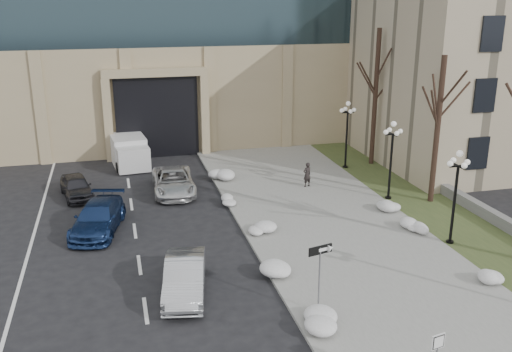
# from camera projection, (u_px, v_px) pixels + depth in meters

# --- Properties ---
(sidewalk) EXTENTS (9.00, 40.00, 0.12)m
(sidewalk) POSITION_uv_depth(u_px,v_px,m) (346.00, 241.00, 28.02)
(sidewalk) COLOR #979791
(sidewalk) RESTS_ON ground
(curb) EXTENTS (0.30, 40.00, 0.14)m
(curb) POSITION_uv_depth(u_px,v_px,m) (257.00, 251.00, 26.95)
(curb) COLOR #979791
(curb) RESTS_ON ground
(grass_strip) EXTENTS (4.00, 40.00, 0.10)m
(grass_strip) POSITION_uv_depth(u_px,v_px,m) (462.00, 228.00, 29.56)
(grass_strip) COLOR #384824
(grass_strip) RESTS_ON ground
(stone_wall) EXTENTS (0.50, 30.00, 0.70)m
(stone_wall) POSITION_uv_depth(u_px,v_px,m) (474.00, 206.00, 31.78)
(stone_wall) COLOR slate
(stone_wall) RESTS_ON ground
(classical_building) EXTENTS (22.00, 18.12, 12.00)m
(classical_building) POSITION_uv_depth(u_px,v_px,m) (503.00, 71.00, 43.47)
(classical_building) COLOR tan
(classical_building) RESTS_ON ground
(car_b) EXTENTS (2.35, 4.72, 1.49)m
(car_b) POSITION_uv_depth(u_px,v_px,m) (185.00, 277.00, 23.00)
(car_b) COLOR #ABAEB2
(car_b) RESTS_ON ground
(car_c) EXTENTS (3.23, 5.49, 1.49)m
(car_c) POSITION_uv_depth(u_px,v_px,m) (98.00, 218.00, 29.10)
(car_c) COLOR navy
(car_c) RESTS_ON ground
(car_d) EXTENTS (2.61, 5.33, 1.46)m
(car_d) POSITION_uv_depth(u_px,v_px,m) (174.00, 181.00, 34.79)
(car_d) COLOR silver
(car_d) RESTS_ON ground
(car_e) EXTENTS (2.35, 4.18, 1.34)m
(car_e) POSITION_uv_depth(u_px,v_px,m) (76.00, 187.00, 34.04)
(car_e) COLOR #2D2C31
(car_e) RESTS_ON ground
(pedestrian) EXTENTS (0.66, 0.53, 1.56)m
(pedestrian) POSITION_uv_depth(u_px,v_px,m) (307.00, 175.00, 35.55)
(pedestrian) COLOR black
(pedestrian) RESTS_ON sidewalk
(box_truck) EXTENTS (2.88, 6.64, 2.04)m
(box_truck) POSITION_uv_depth(u_px,v_px,m) (128.00, 149.00, 41.01)
(box_truck) COLOR silver
(box_truck) RESTS_ON ground
(one_way_sign) EXTENTS (1.07, 0.37, 2.84)m
(one_way_sign) POSITION_uv_depth(u_px,v_px,m) (324.00, 257.00, 21.14)
(one_way_sign) COLOR slate
(one_way_sign) RESTS_ON ground
(keep_sign) EXTENTS (0.48, 0.14, 2.24)m
(keep_sign) POSITION_uv_depth(u_px,v_px,m) (437.00, 352.00, 16.69)
(keep_sign) COLOR slate
(keep_sign) RESTS_ON ground
(snow_clump_c) EXTENTS (1.10, 1.60, 0.36)m
(snow_clump_c) POSITION_uv_depth(u_px,v_px,m) (313.00, 322.00, 20.66)
(snow_clump_c) COLOR white
(snow_clump_c) RESTS_ON sidewalk
(snow_clump_d) EXTENTS (1.10, 1.60, 0.36)m
(snow_clump_d) POSITION_uv_depth(u_px,v_px,m) (279.00, 272.00, 24.36)
(snow_clump_d) COLOR white
(snow_clump_d) RESTS_ON sidewalk
(snow_clump_e) EXTENTS (1.10, 1.60, 0.36)m
(snow_clump_e) POSITION_uv_depth(u_px,v_px,m) (262.00, 231.00, 28.57)
(snow_clump_e) COLOR white
(snow_clump_e) RESTS_ON sidewalk
(snow_clump_f) EXTENTS (1.10, 1.60, 0.36)m
(snow_clump_f) POSITION_uv_depth(u_px,v_px,m) (232.00, 199.00, 33.03)
(snow_clump_f) COLOR white
(snow_clump_f) RESTS_ON sidewalk
(snow_clump_g) EXTENTS (1.10, 1.60, 0.36)m
(snow_clump_g) POSITION_uv_depth(u_px,v_px,m) (221.00, 177.00, 37.10)
(snow_clump_g) COLOR white
(snow_clump_g) RESTS_ON sidewalk
(snow_clump_i) EXTENTS (1.10, 1.60, 0.36)m
(snow_clump_i) POSITION_uv_depth(u_px,v_px,m) (488.00, 275.00, 24.14)
(snow_clump_i) COLOR white
(snow_clump_i) RESTS_ON sidewalk
(snow_clump_j) EXTENTS (1.10, 1.60, 0.36)m
(snow_clump_j) POSITION_uv_depth(u_px,v_px,m) (417.00, 225.00, 29.28)
(snow_clump_j) COLOR white
(snow_clump_j) RESTS_ON sidewalk
(snow_clump_k) EXTENTS (1.10, 1.60, 0.36)m
(snow_clump_k) POSITION_uv_depth(u_px,v_px,m) (393.00, 207.00, 31.77)
(snow_clump_k) COLOR white
(snow_clump_k) RESTS_ON sidewalk
(lamppost_b) EXTENTS (1.18, 1.18, 4.76)m
(lamppost_b) POSITION_uv_depth(u_px,v_px,m) (456.00, 185.00, 26.85)
(lamppost_b) COLOR black
(lamppost_b) RESTS_ON ground
(lamppost_c) EXTENTS (1.18, 1.18, 4.76)m
(lamppost_c) POSITION_uv_depth(u_px,v_px,m) (392.00, 150.00, 32.84)
(lamppost_c) COLOR black
(lamppost_c) RESTS_ON ground
(lamppost_d) EXTENTS (1.18, 1.18, 4.76)m
(lamppost_d) POSITION_uv_depth(u_px,v_px,m) (347.00, 126.00, 38.84)
(lamppost_d) COLOR black
(lamppost_d) RESTS_ON ground
(tree_mid) EXTENTS (3.20, 3.20, 8.50)m
(tree_mid) POSITION_uv_depth(u_px,v_px,m) (439.00, 110.00, 31.70)
(tree_mid) COLOR black
(tree_mid) RESTS_ON ground
(tree_far) EXTENTS (3.20, 3.20, 9.50)m
(tree_far) POSITION_uv_depth(u_px,v_px,m) (376.00, 78.00, 38.88)
(tree_far) COLOR black
(tree_far) RESTS_ON ground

